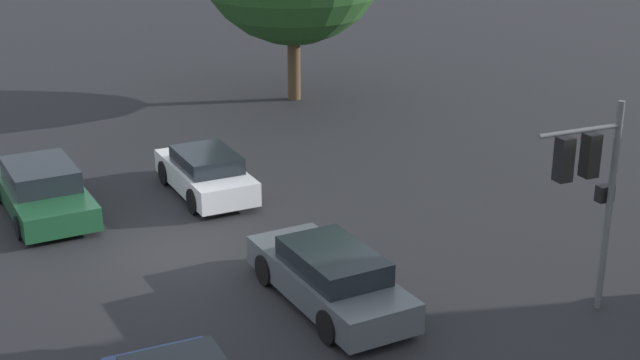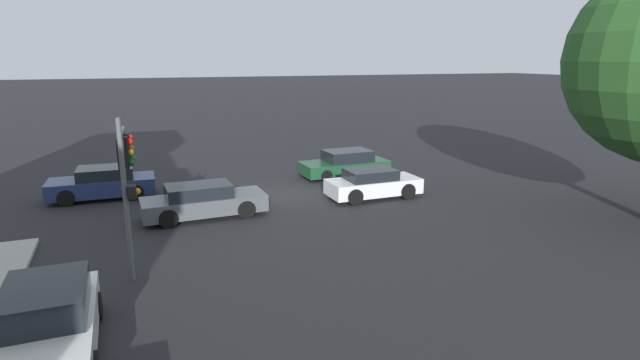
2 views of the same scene
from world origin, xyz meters
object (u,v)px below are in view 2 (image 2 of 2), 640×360
at_px(traffic_signal, 126,166).
at_px(crossing_car_3, 103,183).
at_px(crossing_car_1, 373,184).
at_px(crossing_car_0, 345,164).
at_px(parked_car_0, 48,324).
at_px(crossing_car_2, 203,201).

relative_size(traffic_signal, crossing_car_3, 1.01).
bearing_deg(crossing_car_1, crossing_car_3, 158.92).
relative_size(crossing_car_0, crossing_car_3, 1.03).
bearing_deg(crossing_car_3, parked_car_0, 88.69).
relative_size(traffic_signal, parked_car_0, 1.06).
xyz_separation_m(crossing_car_2, parked_car_0, (4.52, 8.37, 0.07)).
xyz_separation_m(traffic_signal, crossing_car_1, (-10.25, -4.50, -2.53)).
bearing_deg(traffic_signal, crossing_car_1, 27.28).
height_order(crossing_car_2, crossing_car_3, crossing_car_3).
xyz_separation_m(crossing_car_2, crossing_car_3, (3.72, -4.47, 0.03)).
height_order(traffic_signal, crossing_car_1, traffic_signal).
bearing_deg(traffic_signal, parked_car_0, -111.20).
bearing_deg(parked_car_0, crossing_car_1, 124.98).
relative_size(crossing_car_0, crossing_car_2, 0.97).
relative_size(traffic_signal, crossing_car_2, 0.96).
distance_m(traffic_signal, crossing_car_0, 14.31).
bearing_deg(parked_car_0, crossing_car_0, 135.33).
bearing_deg(crossing_car_0, crossing_car_2, 27.47).
bearing_deg(parked_car_0, traffic_signal, 155.25).
xyz_separation_m(traffic_signal, crossing_car_0, (-10.91, -8.91, -2.52)).
xyz_separation_m(traffic_signal, crossing_car_3, (1.01, -8.91, -2.49)).
bearing_deg(crossing_car_3, crossing_car_2, 132.05).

